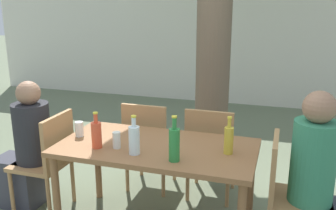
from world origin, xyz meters
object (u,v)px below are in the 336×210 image
Objects in this scene: patio_chair_3 at (210,148)px; green_bottle_1 at (174,144)px; water_bottle_0 at (134,139)px; patio_chair_2 at (148,141)px; soda_bottle_2 at (96,134)px; oil_cruet_3 at (229,139)px; patio_chair_0 at (49,157)px; patio_chair_1 at (288,191)px; drinking_glass_0 at (117,140)px; drinking_glass_1 at (79,129)px; person_seated_1 at (323,189)px; person_seated_0 at (26,153)px; dining_table_front at (157,155)px.

green_bottle_1 is at bearing 83.93° from patio_chair_3.
patio_chair_2 is at bearing 104.06° from water_bottle_0.
soda_bottle_2 is 1.01m from oil_cruet_3.
patio_chair_0 is 3.20× the size of oil_cruet_3.
patio_chair_1 reaches higher than drinking_glass_0.
drinking_glass_0 is (-0.84, -0.15, -0.05)m from oil_cruet_3.
soda_bottle_2 is 2.27× the size of drinking_glass_1.
person_seated_1 is 3.83× the size of green_bottle_1.
oil_cruet_3 reaches higher than patio_chair_1.
green_bottle_1 is (0.53, -0.88, 0.36)m from patio_chair_2.
green_bottle_1 is (-0.79, -0.24, 0.36)m from patio_chair_1.
patio_chair_0 is 1.00× the size of patio_chair_2.
patio_chair_1 is 1.47m from patio_chair_2.
drinking_glass_0 is (-0.59, -0.78, 0.30)m from patio_chair_3.
patio_chair_2 is 1.00× the size of patio_chair_3.
water_bottle_0 is (0.91, -0.21, 0.35)m from patio_chair_0.
patio_chair_1 is 1.18m from water_bottle_0.
soda_bottle_2 is (-0.11, -0.82, 0.34)m from patio_chair_2.
oil_cruet_3 is at bearing 90.23° from patio_chair_0.
water_bottle_0 is at bearing -19.83° from drinking_glass_1.
person_seated_1 is 1.39m from water_bottle_0.
drinking_glass_0 is at bearing 14.47° from soda_bottle_2.
soda_bottle_2 is (0.59, -0.18, 0.34)m from patio_chair_0.
green_bottle_1 is at bearing -144.27° from oil_cruet_3.
drinking_glass_1 is at bearing 32.55° from patio_chair_3.
person_seated_0 is 9.51× the size of drinking_glass_1.
person_seated_1 is 4.47× the size of soda_bottle_2.
water_bottle_0 reaches higher than drinking_glass_1.
green_bottle_1 reaches higher than soda_bottle_2.
person_seated_0 is at bearing 34.09° from patio_chair_2.
patio_chair_1 is 1.49m from soda_bottle_2.
soda_bottle_2 is at bearing 77.45° from person_seated_0.
water_bottle_0 reaches higher than patio_chair_1.
water_bottle_0 is 0.70m from oil_cruet_3.
patio_chair_2 is at bearing 67.79° from person_seated_1.
soda_bottle_2 is 0.32m from drinking_glass_1.
water_bottle_0 is at bearing 100.78° from patio_chair_1.
water_bottle_0 is 0.62m from drinking_glass_1.
soda_bottle_2 is at bearing -156.52° from dining_table_front.
patio_chair_3 is 0.76m from oil_cruet_3.
green_bottle_1 reaches higher than drinking_glass_0.
patio_chair_0 is at bearing -179.77° from oil_cruet_3.
oil_cruet_3 is (-0.68, 0.01, 0.29)m from person_seated_1.
patio_chair_3 is (0.31, 0.64, -0.15)m from dining_table_front.
person_seated_0 is 3.59× the size of green_bottle_1.
drinking_glass_0 is at bearing 159.30° from water_bottle_0.
oil_cruet_3 is (0.35, 0.25, -0.02)m from green_bottle_1.
patio_chair_0 is (-1.01, 0.00, -0.15)m from dining_table_front.
green_bottle_1 is 0.43m from oil_cruet_3.
patio_chair_2 is 7.07× the size of drinking_glass_0.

